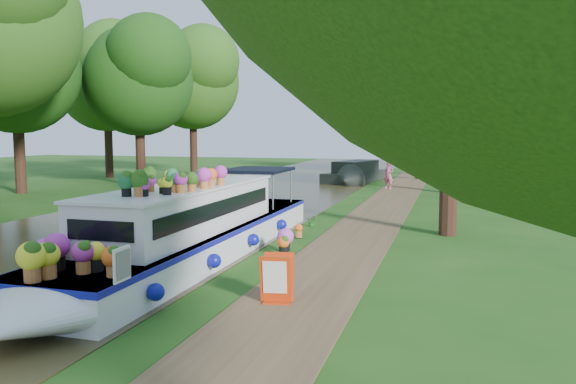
{
  "coord_description": "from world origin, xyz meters",
  "views": [
    {
      "loc": [
        3.92,
        -14.75,
        3.17
      ],
      "look_at": [
        -1.01,
        1.91,
        1.3
      ],
      "focal_mm": 35.0,
      "sensor_mm": 36.0,
      "label": 1
    }
  ],
  "objects_px": {
    "pedestrian_dark": "(422,164)",
    "plant_boat": "(187,228)",
    "sandwich_board": "(277,281)",
    "second_boat": "(356,173)",
    "pedestrian_pink": "(389,175)"
  },
  "relations": [
    {
      "from": "sandwich_board",
      "to": "pedestrian_dark",
      "type": "height_order",
      "value": "pedestrian_dark"
    },
    {
      "from": "plant_boat",
      "to": "pedestrian_dark",
      "type": "relative_size",
      "value": 6.95
    },
    {
      "from": "plant_boat",
      "to": "pedestrian_pink",
      "type": "height_order",
      "value": "plant_boat"
    },
    {
      "from": "pedestrian_dark",
      "to": "sandwich_board",
      "type": "bearing_deg",
      "value": -108.91
    },
    {
      "from": "pedestrian_dark",
      "to": "plant_boat",
      "type": "bearing_deg",
      "value": -115.88
    },
    {
      "from": "second_boat",
      "to": "sandwich_board",
      "type": "xyz_separation_m",
      "value": [
        2.86,
        -25.54,
        -0.1
      ]
    },
    {
      "from": "plant_boat",
      "to": "sandwich_board",
      "type": "distance_m",
      "value": 4.04
    },
    {
      "from": "second_boat",
      "to": "pedestrian_dark",
      "type": "xyz_separation_m",
      "value": [
        3.91,
        3.03,
        0.47
      ]
    },
    {
      "from": "plant_boat",
      "to": "sandwich_board",
      "type": "bearing_deg",
      "value": -39.36
    },
    {
      "from": "plant_boat",
      "to": "sandwich_board",
      "type": "relative_size",
      "value": 15.01
    },
    {
      "from": "pedestrian_pink",
      "to": "second_boat",
      "type": "bearing_deg",
      "value": 142.63
    },
    {
      "from": "second_boat",
      "to": "sandwich_board",
      "type": "relative_size",
      "value": 8.03
    },
    {
      "from": "second_boat",
      "to": "pedestrian_pink",
      "type": "distance_m",
      "value": 4.82
    },
    {
      "from": "sandwich_board",
      "to": "plant_boat",
      "type": "bearing_deg",
      "value": 129.99
    },
    {
      "from": "sandwich_board",
      "to": "second_boat",
      "type": "bearing_deg",
      "value": 85.75
    }
  ]
}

